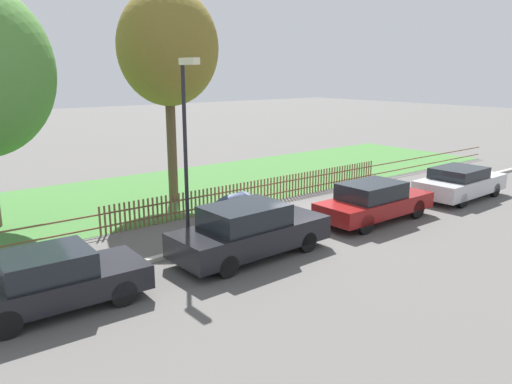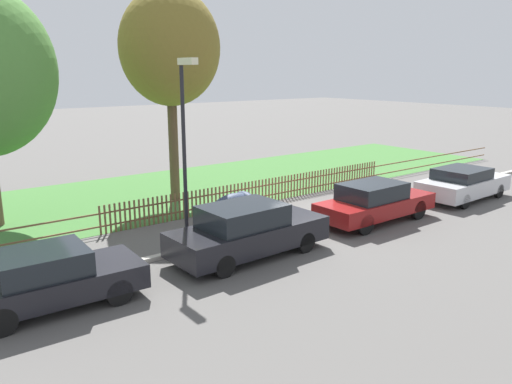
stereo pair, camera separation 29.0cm
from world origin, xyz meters
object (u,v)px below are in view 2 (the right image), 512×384
at_px(parked_car_navy_estate, 375,202).
at_px(street_lamp, 185,131).
at_px(tree_behind_motorcycle, 170,48).
at_px(parked_car_silver_hatchback, 50,278).
at_px(parked_car_black_saloon, 248,231).
at_px(covered_motorcycle, 236,206).
at_px(parked_car_red_compact, 463,183).

bearing_deg(parked_car_navy_estate, street_lamp, 165.62).
height_order(parked_car_navy_estate, street_lamp, street_lamp).
distance_m(parked_car_navy_estate, tree_behind_motorcycle, 9.38).
bearing_deg(parked_car_silver_hatchback, street_lamp, 21.31).
bearing_deg(parked_car_black_saloon, parked_car_silver_hatchback, 176.97).
relative_size(covered_motorcycle, tree_behind_motorcycle, 0.24).
relative_size(parked_car_silver_hatchback, street_lamp, 0.72).
bearing_deg(parked_car_red_compact, street_lamp, 169.82).
relative_size(parked_car_silver_hatchback, parked_car_black_saloon, 0.83).
distance_m(parked_car_red_compact, tree_behind_motorcycle, 12.60).
height_order(parked_car_silver_hatchback, tree_behind_motorcycle, tree_behind_motorcycle).
xyz_separation_m(parked_car_red_compact, street_lamp, (-11.55, 1.70, 2.73)).
height_order(tree_behind_motorcycle, street_lamp, tree_behind_motorcycle).
bearing_deg(tree_behind_motorcycle, parked_car_red_compact, -37.13).
distance_m(tree_behind_motorcycle, street_lamp, 6.25).
bearing_deg(parked_car_silver_hatchback, parked_car_black_saloon, 0.79).
xyz_separation_m(parked_car_silver_hatchback, tree_behind_motorcycle, (6.63, 6.72, 5.17)).
height_order(parked_car_silver_hatchback, parked_car_navy_estate, parked_car_navy_estate).
height_order(parked_car_black_saloon, parked_car_navy_estate, parked_car_black_saloon).
relative_size(parked_car_black_saloon, parked_car_navy_estate, 1.02).
bearing_deg(covered_motorcycle, tree_behind_motorcycle, 90.03).
bearing_deg(covered_motorcycle, parked_car_navy_estate, -29.48).
xyz_separation_m(parked_car_navy_estate, covered_motorcycle, (-4.04, 2.43, -0.02)).
xyz_separation_m(parked_car_red_compact, covered_motorcycle, (-9.28, 2.56, 0.02)).
xyz_separation_m(covered_motorcycle, tree_behind_motorcycle, (0.12, 4.38, 5.15)).
xyz_separation_m(parked_car_silver_hatchback, parked_car_navy_estate, (10.56, -0.09, 0.04)).
distance_m(parked_car_navy_estate, street_lamp, 7.04).
xyz_separation_m(parked_car_black_saloon, parked_car_navy_estate, (5.37, 0.02, -0.04)).
relative_size(parked_car_silver_hatchback, parked_car_navy_estate, 0.85).
bearing_deg(covered_motorcycle, parked_car_red_compact, -13.86).
xyz_separation_m(parked_car_silver_hatchback, street_lamp, (4.25, 1.48, 2.73)).
height_order(parked_car_navy_estate, parked_car_red_compact, parked_car_navy_estate).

